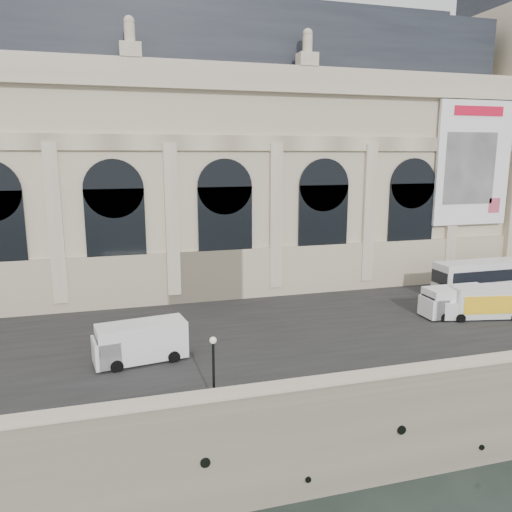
{
  "coord_description": "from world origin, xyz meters",
  "views": [
    {
      "loc": [
        -13.93,
        -24.04,
        19.92
      ],
      "look_at": [
        -0.93,
        22.0,
        10.2
      ],
      "focal_mm": 35.0,
      "sensor_mm": 36.0,
      "label": 1
    }
  ],
  "objects_px": {
    "van_c": "(453,302)",
    "lamp_left": "(214,370)",
    "box_truck": "(481,302)",
    "bus_right": "(493,276)",
    "van_b": "(136,343)"
  },
  "relations": [
    {
      "from": "van_c",
      "to": "lamp_left",
      "type": "xyz_separation_m",
      "value": [
        -23.01,
        -9.53,
        0.62
      ]
    },
    {
      "from": "van_c",
      "to": "box_truck",
      "type": "bearing_deg",
      "value": -24.14
    },
    {
      "from": "bus_right",
      "to": "box_truck",
      "type": "relative_size",
      "value": 1.72
    },
    {
      "from": "bus_right",
      "to": "box_truck",
      "type": "bearing_deg",
      "value": -137.05
    },
    {
      "from": "box_truck",
      "to": "lamp_left",
      "type": "height_order",
      "value": "lamp_left"
    },
    {
      "from": "van_c",
      "to": "box_truck",
      "type": "height_order",
      "value": "box_truck"
    },
    {
      "from": "bus_right",
      "to": "lamp_left",
      "type": "distance_m",
      "value": 33.9
    },
    {
      "from": "van_b",
      "to": "box_truck",
      "type": "distance_m",
      "value": 29.22
    },
    {
      "from": "bus_right",
      "to": "lamp_left",
      "type": "height_order",
      "value": "lamp_left"
    },
    {
      "from": "bus_right",
      "to": "van_b",
      "type": "height_order",
      "value": "bus_right"
    },
    {
      "from": "box_truck",
      "to": "lamp_left",
      "type": "relative_size",
      "value": 1.84
    },
    {
      "from": "van_b",
      "to": "bus_right",
      "type": "bearing_deg",
      "value": 11.17
    },
    {
      "from": "lamp_left",
      "to": "box_truck",
      "type": "bearing_deg",
      "value": 18.76
    },
    {
      "from": "bus_right",
      "to": "box_truck",
      "type": "height_order",
      "value": "bus_right"
    },
    {
      "from": "van_b",
      "to": "box_truck",
      "type": "height_order",
      "value": "box_truck"
    }
  ]
}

